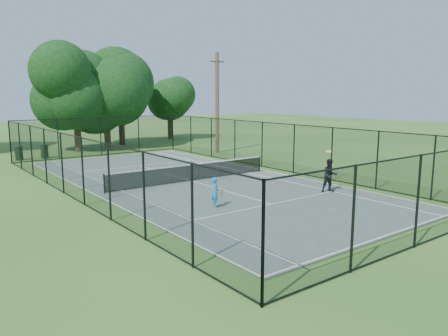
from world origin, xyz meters
TOP-DOWN VIEW (x-y plane):
  - ground at (0.00, 0.00)m, footprint 120.00×120.00m
  - tennis_court at (0.00, 0.00)m, footprint 11.00×24.00m
  - tennis_net at (0.00, 0.00)m, footprint 10.08×0.08m
  - fence at (0.00, 0.00)m, footprint 13.10×26.10m
  - tree_near_left at (-0.55, 16.70)m, footprint 6.23×6.23m
  - tree_near_mid at (2.10, 16.79)m, footprint 6.01×6.01m
  - tree_near_right at (4.40, 18.90)m, footprint 5.84×5.84m
  - tree_far_right at (10.88, 20.98)m, footprint 4.68×4.68m
  - trash_bin_left at (-5.72, 14.29)m, footprint 0.58×0.58m
  - trash_bin_right at (-3.95, 14.22)m, footprint 0.58×0.58m
  - utility_pole at (8.36, 9.00)m, footprint 1.40×0.30m
  - player_blue at (-2.26, -5.35)m, footprint 0.84×0.57m
  - player_black at (3.93, -6.36)m, footprint 0.99×0.95m

SIDE VIEW (x-z plane):
  - ground at x=0.00m, z-range 0.00..0.00m
  - tennis_court at x=0.00m, z-range 0.00..0.06m
  - trash_bin_left at x=-5.72m, z-range 0.01..1.00m
  - trash_bin_right at x=-3.95m, z-range 0.01..1.03m
  - tennis_net at x=0.00m, z-range 0.10..1.05m
  - player_blue at x=-2.26m, z-range 0.06..1.36m
  - player_black at x=3.93m, z-range -0.13..1.89m
  - fence at x=0.00m, z-range 0.00..3.00m
  - tree_far_right at x=10.88m, z-range 0.73..6.92m
  - utility_pole at x=8.36m, z-range 0.06..8.13m
  - tree_near_mid at x=2.10m, z-range 0.91..8.76m
  - tree_near_left at x=-0.55m, z-range 0.93..9.06m
  - tree_near_right at x=4.40m, z-range 1.09..9.15m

